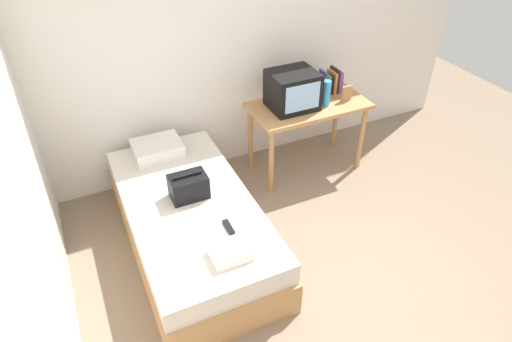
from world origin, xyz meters
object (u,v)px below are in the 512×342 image
Objects in this scene: desk at (308,112)px; magazine at (196,239)px; handbag at (189,186)px; book_row at (326,83)px; bed at (192,224)px; pillow at (158,149)px; water_bottle at (326,93)px; tv at (293,90)px; remote_dark at (229,227)px; folded_towel at (231,252)px; picture_frame at (347,93)px.

desk is 4.00× the size of magazine.
handbag is 0.51m from magazine.
book_row reaches higher than handbag.
bed is 4.63× the size of pillow.
bed is at bearing -161.76° from water_bottle.
tv reaches higher than remote_dark.
pillow is (-0.05, 0.75, 0.32)m from bed.
desk is 4.14× the size of folded_towel.
remote_dark is at bearing -140.91° from desk.
remote_dark is at bearing 1.41° from magazine.
folded_towel is at bearing -82.98° from bed.
bed is 12.82× the size of remote_dark.
folded_towel is (0.08, -0.69, 0.29)m from bed.
magazine is (-0.11, -0.48, -0.10)m from handbag.
tv is 1.73× the size of water_bottle.
book_row is 1.91× the size of picture_frame.
folded_towel is at bearing -56.27° from magazine.
picture_frame is at bearing -68.16° from book_row.
handbag is at bearing -163.29° from water_bottle.
tv is at bearing 37.88° from magazine.
tv reaches higher than water_bottle.
book_row is at bearing 41.23° from folded_towel.
folded_towel is (-1.37, -1.30, -0.12)m from desk.
tv reaches higher than bed.
book_row is 0.68× the size of pillow.
handbag is (-1.43, -0.56, -0.06)m from desk.
remote_dark is 0.28m from folded_towel.
tv is (-0.18, 0.01, 0.28)m from desk.
magazine is at bearing -153.53° from picture_frame.
magazine is 1.86× the size of remote_dark.
bed is at bearing -114.80° from handbag.
magazine is 0.31m from folded_towel.
handbag is (-1.24, -0.57, -0.33)m from tv.
picture_frame is 0.99× the size of remote_dark.
pillow is (-1.78, -0.00, -0.30)m from book_row.
pillow is at bearing 88.14° from magazine.
magazine is at bearing -150.32° from water_bottle.
book_row is 0.25m from picture_frame.
water_bottle is 0.88× the size of magazine.
handbag is at bearing -155.35° from tv.
picture_frame is 0.51× the size of handbag.
tv is 1.57× the size of folded_towel.
bed is at bearing -86.19° from pillow.
water_bottle reaches higher than magazine.
water_bottle is 1.65m from handbag.
water_bottle reaches higher than folded_towel.
desk is at bearing 22.93° from bed.
folded_towel is at bearing -138.77° from book_row.
handbag reaches higher than pillow.
desk is 0.33m from tv.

